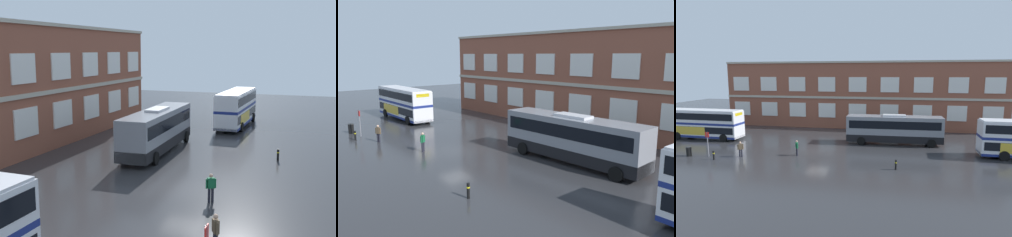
% 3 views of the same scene
% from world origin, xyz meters
% --- Properties ---
extents(ground_plane, '(120.00, 120.00, 0.00)m').
position_xyz_m(ground_plane, '(0.00, 2.00, 0.00)').
color(ground_plane, '#2B2B2D').
extents(double_decker_middle, '(11.04, 3.02, 4.07)m').
position_xyz_m(double_decker_middle, '(23.45, 1.14, 2.15)').
color(double_decker_middle, silver).
rests_on(double_decker_middle, ground).
extents(touring_coach, '(12.07, 3.17, 3.80)m').
position_xyz_m(touring_coach, '(8.74, 5.12, 1.91)').
color(touring_coach, gray).
rests_on(touring_coach, ground).
extents(waiting_passenger, '(0.60, 0.41, 1.70)m').
position_xyz_m(waiting_passenger, '(-7.44, -3.96, 0.93)').
color(waiting_passenger, black).
rests_on(waiting_passenger, ground).
extents(second_passenger, '(0.42, 0.60, 1.70)m').
position_xyz_m(second_passenger, '(-1.65, -2.27, 0.93)').
color(second_passenger, black).
rests_on(second_passenger, ground).
extents(safety_bollard_east, '(0.19, 0.19, 0.95)m').
position_xyz_m(safety_bollard_east, '(9.14, -4.98, 0.49)').
color(safety_bollard_east, black).
rests_on(safety_bollard_east, ground).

